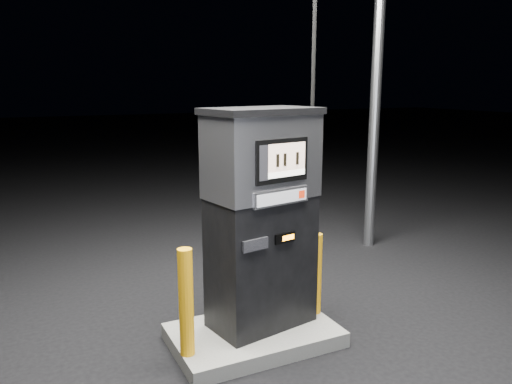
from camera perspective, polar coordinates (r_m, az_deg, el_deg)
name	(u,v)px	position (r m, az deg, el deg)	size (l,w,h in m)	color
ground	(254,342)	(5.19, -0.26, -16.77)	(80.00, 80.00, 0.00)	black
pump_island	(254,335)	(5.15, -0.26, -16.04)	(1.60, 1.00, 0.15)	#60605C
fuel_dispenser	(262,217)	(4.83, 0.67, -2.89)	(1.24, 0.82, 4.46)	black
bollard_left	(186,303)	(4.51, -7.99, -12.40)	(0.13, 0.13, 0.99)	#FFAA0E
bollard_right	(316,274)	(5.30, 6.88, -9.26)	(0.12, 0.12, 0.86)	#FFAA0E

